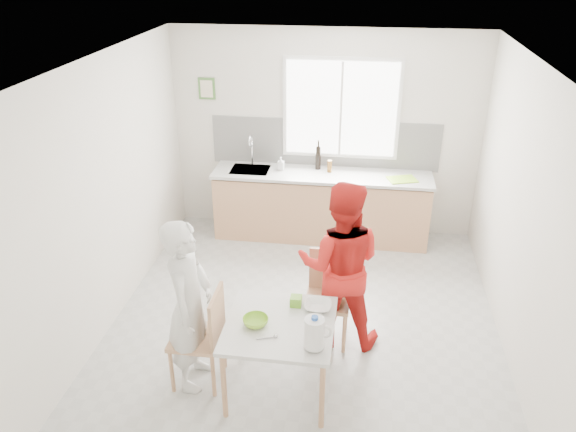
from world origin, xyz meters
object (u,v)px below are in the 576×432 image
(bowl_green, at_px, (256,321))
(wine_bottle_b, at_px, (318,158))
(person_white, at_px, (190,306))
(wine_bottle_a, at_px, (318,157))
(dining_table, at_px, (280,330))
(chair_left, at_px, (204,334))
(milk_jug, at_px, (315,333))
(chair_far, at_px, (328,292))
(bowl_white, at_px, (318,306))
(person_red, at_px, (340,265))

(bowl_green, relative_size, wine_bottle_b, 0.73)
(person_white, distance_m, wine_bottle_a, 3.19)
(dining_table, height_order, wine_bottle_a, wine_bottle_a)
(wine_bottle_b, bearing_deg, wine_bottle_a, -162.09)
(chair_left, relative_size, person_white, 0.59)
(chair_left, xyz_separation_m, milk_jug, (1.00, -0.29, 0.34))
(bowl_green, bearing_deg, milk_jug, -24.10)
(chair_far, xyz_separation_m, wine_bottle_b, (-0.32, 2.26, 0.56))
(chair_left, xyz_separation_m, wine_bottle_b, (0.72, 3.07, 0.55))
(chair_far, height_order, bowl_green, chair_far)
(person_white, height_order, wine_bottle_a, person_white)
(chair_left, relative_size, wine_bottle_a, 2.97)
(chair_left, bearing_deg, bowl_white, 104.34)
(chair_far, relative_size, person_white, 0.57)
(chair_far, height_order, wine_bottle_b, wine_bottle_b)
(dining_table, distance_m, bowl_green, 0.23)
(milk_jug, bearing_deg, chair_far, 88.67)
(dining_table, xyz_separation_m, person_white, (-0.79, 0.01, 0.17))
(dining_table, xyz_separation_m, bowl_white, (0.30, 0.25, 0.10))
(chair_far, bearing_deg, chair_left, -141.41)
(dining_table, xyz_separation_m, chair_far, (0.36, 0.82, -0.12))
(chair_left, relative_size, milk_jug, 3.32)
(chair_far, xyz_separation_m, milk_jug, (-0.03, -1.10, 0.35))
(chair_left, xyz_separation_m, wine_bottle_a, (0.71, 3.07, 0.56))
(chair_far, height_order, bowl_white, chair_far)
(chair_left, bearing_deg, person_white, -90.00)
(dining_table, xyz_separation_m, wine_bottle_b, (0.04, 3.08, 0.43))
(person_white, bearing_deg, milk_jug, -104.13)
(chair_far, bearing_deg, wine_bottle_b, 98.40)
(milk_jug, bearing_deg, wine_bottle_b, 95.23)
(person_white, bearing_deg, wine_bottle_b, -14.66)
(bowl_green, distance_m, wine_bottle_b, 3.15)
(chair_far, xyz_separation_m, person_red, (0.11, -0.04, 0.34))
(bowl_white, bearing_deg, person_red, 73.17)
(dining_table, relative_size, chair_far, 1.00)
(bowl_white, height_order, wine_bottle_a, wine_bottle_a)
(chair_far, height_order, person_red, person_red)
(bowl_green, bearing_deg, wine_bottle_b, 85.61)
(wine_bottle_a, bearing_deg, person_red, -79.48)
(dining_table, distance_m, wine_bottle_a, 3.11)
(person_red, xyz_separation_m, wine_bottle_b, (-0.42, 2.30, 0.21))
(person_red, height_order, wine_bottle_a, person_red)
(person_white, bearing_deg, bowl_white, -77.05)
(milk_jug, bearing_deg, bowl_white, 92.63)
(milk_jug, xyz_separation_m, wine_bottle_b, (-0.28, 3.36, 0.20))
(wine_bottle_a, height_order, wine_bottle_b, wine_bottle_a)
(milk_jug, relative_size, wine_bottle_a, 0.90)
(wine_bottle_a, bearing_deg, chair_far, -81.95)
(chair_left, relative_size, bowl_green, 4.36)
(bowl_white, distance_m, wine_bottle_b, 2.86)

